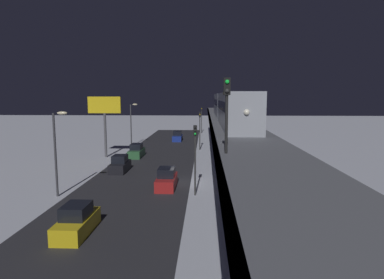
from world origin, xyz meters
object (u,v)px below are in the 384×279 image
at_px(traffic_light_far, 202,116).
at_px(rail_signal, 227,102).
at_px(commercial_billboard, 105,111).
at_px(sedan_green, 136,152).
at_px(sedan_yellow, 77,222).
at_px(traffic_light_mid, 200,125).
at_px(subway_train, 229,106).
at_px(traffic_light_near, 195,150).
at_px(sedan_black, 120,165).
at_px(sedan_red, 167,180).
at_px(sedan_blue, 177,137).

bearing_deg(traffic_light_far, rail_signal, 91.84).
height_order(rail_signal, commercial_billboard, rail_signal).
bearing_deg(commercial_billboard, sedan_green, -176.06).
height_order(traffic_light_far, commercial_billboard, commercial_billboard).
bearing_deg(sedan_yellow, traffic_light_mid, -102.36).
xyz_separation_m(subway_train, sedan_green, (13.23, -5.13, -6.90)).
bearing_deg(sedan_green, subway_train, 158.80).
bearing_deg(subway_train, traffic_light_mid, -71.59).
height_order(traffic_light_near, traffic_light_mid, same).
xyz_separation_m(sedan_black, commercial_billboard, (4.50, -9.25, 6.03)).
height_order(subway_train, rail_signal, rail_signal).
relative_size(sedan_yellow, commercial_billboard, 0.49).
distance_m(sedan_red, traffic_light_near, 5.11).
height_order(sedan_green, commercial_billboard, commercial_billboard).
distance_m(sedan_blue, sedan_red, 34.34).
relative_size(subway_train, rail_signal, 9.22).
bearing_deg(commercial_billboard, sedan_yellow, 103.03).
height_order(sedan_yellow, traffic_light_near, traffic_light_near).
height_order(sedan_green, traffic_light_mid, traffic_light_mid).
bearing_deg(sedan_red, sedan_blue, 93.00).
relative_size(subway_train, sedan_black, 8.81).
relative_size(subway_train, sedan_yellow, 8.49).
bearing_deg(rail_signal, traffic_light_mid, -86.90).
bearing_deg(sedan_black, subway_train, -161.50).
bearing_deg(sedan_blue, traffic_light_near, -82.72).
bearing_deg(sedan_blue, subway_train, -69.50).
bearing_deg(subway_train, sedan_green, -21.20).
distance_m(sedan_black, traffic_light_near, 13.56).
bearing_deg(subway_train, traffic_light_near, 73.97).
bearing_deg(sedan_yellow, subway_train, -117.05).
distance_m(sedan_blue, commercial_billboard, 21.28).
xyz_separation_m(subway_train, traffic_light_mid, (3.93, -11.82, -3.51)).
relative_size(sedan_red, traffic_light_mid, 0.70).
bearing_deg(rail_signal, sedan_yellow, -17.04).
xyz_separation_m(sedan_red, sedan_green, (6.40, -16.34, 0.00)).
relative_size(sedan_black, commercial_billboard, 0.47).
xyz_separation_m(subway_train, sedan_yellow, (11.43, 22.39, -6.90)).
relative_size(rail_signal, traffic_light_far, 0.62).
bearing_deg(sedan_green, commercial_billboard, 3.94).
height_order(subway_train, sedan_green, subway_train).
relative_size(sedan_red, traffic_light_near, 0.70).
distance_m(rail_signal, sedan_green, 33.41).
relative_size(traffic_light_mid, commercial_billboard, 0.72).
bearing_deg(rail_signal, subway_train, -94.34).
distance_m(rail_signal, traffic_light_far, 62.83).
xyz_separation_m(sedan_blue, traffic_light_near, (-4.70, 36.78, 3.41)).
bearing_deg(sedan_black, sedan_green, -90.00).
distance_m(sedan_blue, sedan_black, 27.90).
distance_m(sedan_blue, traffic_light_near, 37.24).
xyz_separation_m(sedan_black, traffic_light_near, (-9.30, 9.26, 3.40)).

